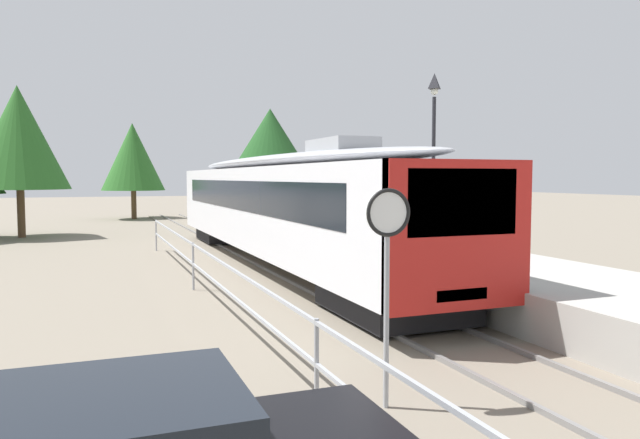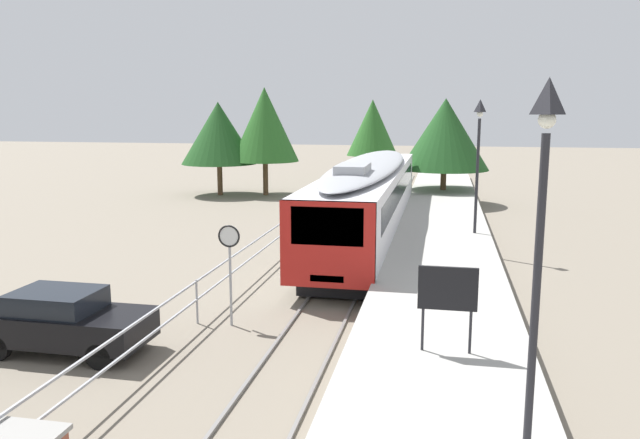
{
  "view_description": "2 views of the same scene",
  "coord_description": "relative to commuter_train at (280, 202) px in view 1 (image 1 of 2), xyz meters",
  "views": [
    {
      "loc": [
        -5.82,
        5.41,
        2.94
      ],
      "look_at": [
        -1.0,
        17.79,
        2.0
      ],
      "focal_mm": 33.59,
      "sensor_mm": 36.0,
      "label": 1
    },
    {
      "loc": [
        3.21,
        -3.35,
        5.8
      ],
      "look_at": [
        -1.0,
        17.79,
        2.0
      ],
      "focal_mm": 34.7,
      "sensor_mm": 36.0,
      "label": 2
    }
  ],
  "objects": [
    {
      "name": "tree_behind_station_far",
      "position": [
        3.27,
        12.11,
        2.21
      ],
      "size": [
        5.52,
        5.52,
        6.57
      ],
      "color": "brown",
      "rests_on": "ground"
    },
    {
      "name": "speed_limit_sign",
      "position": [
        -2.33,
        -11.89,
        -0.02
      ],
      "size": [
        0.61,
        0.1,
        2.81
      ],
      "color": "#9EA0A5",
      "rests_on": "ground"
    },
    {
      "name": "ground_plane",
      "position": [
        -3.0,
        -1.92,
        -2.15
      ],
      "size": [
        160.0,
        160.0,
        0.0
      ],
      "primitive_type": "plane",
      "color": "slate"
    },
    {
      "name": "tree_distant_left",
      "position": [
        -2.77,
        25.69,
        2.23
      ],
      "size": [
        4.37,
        4.37,
        6.75
      ],
      "color": "brown",
      "rests_on": "ground"
    },
    {
      "name": "carpark_fence",
      "position": [
        -3.3,
        -11.92,
        -1.24
      ],
      "size": [
        0.06,
        36.06,
        1.25
      ],
      "color": "#9EA0A5",
      "rests_on": "ground"
    },
    {
      "name": "platform_lamp_mid_platform",
      "position": [
        4.57,
        -1.87,
        2.47
      ],
      "size": [
        0.34,
        0.34,
        5.35
      ],
      "color": "#232328",
      "rests_on": "station_platform"
    },
    {
      "name": "station_platform",
      "position": [
        3.25,
        -1.92,
        -1.7
      ],
      "size": [
        3.9,
        60.0,
        0.9
      ],
      "primitive_type": "cube",
      "color": "#A8A59E",
      "rests_on": "ground"
    },
    {
      "name": "track_rails",
      "position": [
        0.0,
        -1.92,
        -2.11
      ],
      "size": [
        3.2,
        60.0,
        0.14
      ],
      "color": "slate",
      "rests_on": "ground"
    },
    {
      "name": "tree_behind_carpark",
      "position": [
        -8.87,
        14.0,
        2.72
      ],
      "size": [
        4.67,
        4.67,
        7.39
      ],
      "color": "brown",
      "rests_on": "ground"
    },
    {
      "name": "commuter_train",
      "position": [
        0.0,
        0.0,
        0.0
      ],
      "size": [
        2.82,
        20.5,
        3.74
      ],
      "color": "silver",
      "rests_on": "track_rails"
    }
  ]
}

